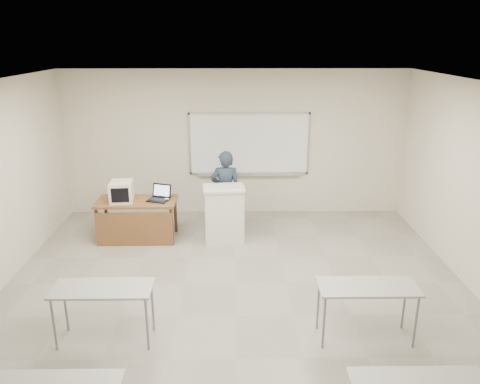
{
  "coord_description": "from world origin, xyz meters",
  "views": [
    {
      "loc": [
        -0.01,
        -5.47,
        3.57
      ],
      "look_at": [
        0.09,
        2.2,
        1.04
      ],
      "focal_mm": 35.0,
      "sensor_mm": 36.0,
      "label": 1
    }
  ],
  "objects_px": {
    "podium": "(224,214)",
    "laptop": "(158,197)",
    "keyboard": "(232,188)",
    "presenter": "(226,191)",
    "crt_monitor": "(122,191)",
    "whiteboard": "(249,145)",
    "mouse": "(167,199)",
    "instructor_desk": "(136,213)"
  },
  "relations": [
    {
      "from": "keyboard",
      "to": "presenter",
      "type": "distance_m",
      "value": 0.68
    },
    {
      "from": "crt_monitor",
      "to": "keyboard",
      "type": "xyz_separation_m",
      "value": [
        2.0,
        -0.2,
        0.11
      ]
    },
    {
      "from": "podium",
      "to": "presenter",
      "type": "relative_size",
      "value": 0.65
    },
    {
      "from": "laptop",
      "to": "keyboard",
      "type": "height_order",
      "value": "keyboard"
    },
    {
      "from": "laptop",
      "to": "keyboard",
      "type": "relative_size",
      "value": 0.79
    },
    {
      "from": "whiteboard",
      "to": "laptop",
      "type": "relative_size",
      "value": 6.81
    },
    {
      "from": "mouse",
      "to": "keyboard",
      "type": "relative_size",
      "value": 0.23
    },
    {
      "from": "mouse",
      "to": "keyboard",
      "type": "distance_m",
      "value": 1.25
    },
    {
      "from": "laptop",
      "to": "keyboard",
      "type": "bearing_deg",
      "value": 7.64
    },
    {
      "from": "crt_monitor",
      "to": "presenter",
      "type": "xyz_separation_m",
      "value": [
        1.87,
        0.43,
        -0.14
      ]
    },
    {
      "from": "instructor_desk",
      "to": "presenter",
      "type": "height_order",
      "value": "presenter"
    },
    {
      "from": "podium",
      "to": "keyboard",
      "type": "relative_size",
      "value": 2.23
    },
    {
      "from": "podium",
      "to": "mouse",
      "type": "height_order",
      "value": "podium"
    },
    {
      "from": "whiteboard",
      "to": "mouse",
      "type": "bearing_deg",
      "value": -138.82
    },
    {
      "from": "podium",
      "to": "keyboard",
      "type": "height_order",
      "value": "keyboard"
    },
    {
      "from": "instructor_desk",
      "to": "mouse",
      "type": "bearing_deg",
      "value": 12.51
    },
    {
      "from": "podium",
      "to": "keyboard",
      "type": "xyz_separation_m",
      "value": [
        0.15,
        -0.12,
        0.53
      ]
    },
    {
      "from": "keyboard",
      "to": "crt_monitor",
      "type": "bearing_deg",
      "value": 172.85
    },
    {
      "from": "laptop",
      "to": "presenter",
      "type": "height_order",
      "value": "presenter"
    },
    {
      "from": "whiteboard",
      "to": "keyboard",
      "type": "distance_m",
      "value": 1.68
    },
    {
      "from": "whiteboard",
      "to": "instructor_desk",
      "type": "height_order",
      "value": "whiteboard"
    },
    {
      "from": "laptop",
      "to": "mouse",
      "type": "bearing_deg",
      "value": 8.67
    },
    {
      "from": "mouse",
      "to": "podium",
      "type": "bearing_deg",
      "value": 13.88
    },
    {
      "from": "podium",
      "to": "laptop",
      "type": "bearing_deg",
      "value": 167.94
    },
    {
      "from": "instructor_desk",
      "to": "keyboard",
      "type": "bearing_deg",
      "value": -3.71
    },
    {
      "from": "mouse",
      "to": "presenter",
      "type": "xyz_separation_m",
      "value": [
        1.07,
        0.39,
        0.02
      ]
    },
    {
      "from": "crt_monitor",
      "to": "presenter",
      "type": "bearing_deg",
      "value": 7.74
    },
    {
      "from": "laptop",
      "to": "crt_monitor",
      "type": "bearing_deg",
      "value": -156.04
    },
    {
      "from": "podium",
      "to": "laptop",
      "type": "xyz_separation_m",
      "value": [
        -1.2,
        0.14,
        0.29
      ]
    },
    {
      "from": "podium",
      "to": "mouse",
      "type": "relative_size",
      "value": 9.67
    },
    {
      "from": "presenter",
      "to": "instructor_desk",
      "type": "bearing_deg",
      "value": 19.33
    },
    {
      "from": "mouse",
      "to": "laptop",
      "type": "bearing_deg",
      "value": -169.81
    },
    {
      "from": "keyboard",
      "to": "presenter",
      "type": "relative_size",
      "value": 0.29
    },
    {
      "from": "whiteboard",
      "to": "podium",
      "type": "relative_size",
      "value": 2.41
    },
    {
      "from": "whiteboard",
      "to": "crt_monitor",
      "type": "bearing_deg",
      "value": -149.35
    },
    {
      "from": "instructor_desk",
      "to": "keyboard",
      "type": "distance_m",
      "value": 1.82
    },
    {
      "from": "crt_monitor",
      "to": "laptop",
      "type": "relative_size",
      "value": 1.24
    },
    {
      "from": "mouse",
      "to": "keyboard",
      "type": "xyz_separation_m",
      "value": [
        1.2,
        -0.23,
        0.27
      ]
    },
    {
      "from": "presenter",
      "to": "whiteboard",
      "type": "bearing_deg",
      "value": -114.41
    },
    {
      "from": "presenter",
      "to": "mouse",
      "type": "bearing_deg",
      "value": 21.72
    },
    {
      "from": "whiteboard",
      "to": "laptop",
      "type": "bearing_deg",
      "value": -141.96
    },
    {
      "from": "mouse",
      "to": "instructor_desk",
      "type": "bearing_deg",
      "value": -147.36
    }
  ]
}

